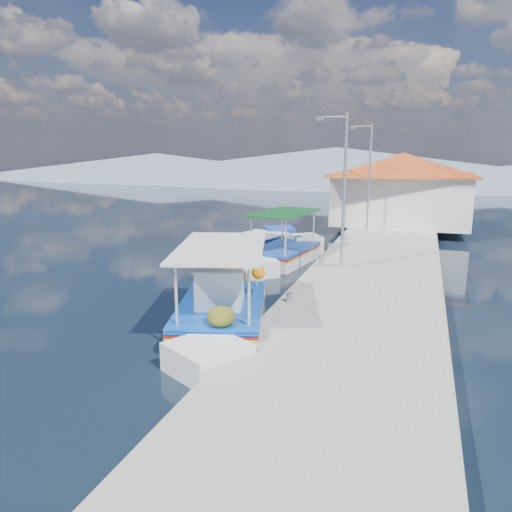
% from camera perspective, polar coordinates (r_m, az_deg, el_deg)
% --- Properties ---
extents(ground, '(160.00, 160.00, 0.00)m').
position_cam_1_polar(ground, '(19.44, -4.65, -3.06)').
color(ground, black).
rests_on(ground, ground).
extents(quay, '(5.00, 44.00, 0.50)m').
position_cam_1_polar(quay, '(23.73, 14.53, 0.07)').
color(quay, '#A4A099').
rests_on(quay, ground).
extents(bollards, '(0.20, 17.20, 0.30)m').
position_cam_1_polar(bollards, '(23.15, 9.25, 1.02)').
color(bollards, '#A5A8AD').
rests_on(bollards, quay).
extents(main_caique, '(3.89, 7.96, 2.73)m').
position_cam_1_polar(main_caique, '(14.60, -3.80, -6.25)').
color(main_caique, white).
rests_on(main_caique, ground).
extents(caique_green_canopy, '(2.82, 6.97, 2.64)m').
position_cam_1_polar(caique_green_canopy, '(22.58, 3.25, 0.21)').
color(caique_green_canopy, white).
rests_on(caique_green_canopy, ground).
extents(caique_blue_hull, '(3.45, 6.91, 1.28)m').
position_cam_1_polar(caique_blue_hull, '(24.63, -0.58, 1.16)').
color(caique_blue_hull, '#1A42A1').
rests_on(caique_blue_hull, ground).
extents(harbor_building, '(10.49, 10.49, 4.40)m').
position_cam_1_polar(harbor_building, '(32.26, 16.62, 7.72)').
color(harbor_building, silver).
rests_on(harbor_building, quay).
extents(lamp_post_near, '(1.21, 0.14, 6.00)m').
position_cam_1_polar(lamp_post_near, '(19.42, 10.01, 8.33)').
color(lamp_post_near, '#A5A8AD').
rests_on(lamp_post_near, quay).
extents(lamp_post_far, '(1.21, 0.14, 6.00)m').
position_cam_1_polar(lamp_post_far, '(28.33, 12.93, 9.50)').
color(lamp_post_far, '#A5A8AD').
rests_on(lamp_post_far, quay).
extents(mountain_ridge, '(171.40, 96.00, 5.50)m').
position_cam_1_polar(mountain_ridge, '(73.21, 18.35, 9.49)').
color(mountain_ridge, slate).
rests_on(mountain_ridge, ground).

